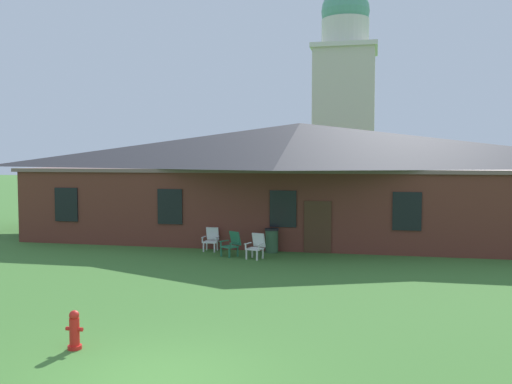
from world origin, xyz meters
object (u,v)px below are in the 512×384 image
lawn_chair_left_end (256,245)px  fire_hydrant (74,331)px  lawn_chair_near_door (232,243)px  trash_bin (272,240)px  lawn_chair_by_porch (211,239)px

lawn_chair_left_end → fire_hydrant: (-1.45, -10.56, -0.12)m
lawn_chair_near_door → trash_bin: trash_bin is taller
lawn_chair_by_porch → trash_bin: size_ratio=0.98×
lawn_chair_near_door → lawn_chair_left_end: same height
lawn_chair_left_end → lawn_chair_by_porch: bearing=148.6°
trash_bin → lawn_chair_near_door: bearing=-139.8°
lawn_chair_left_end → fire_hydrant: 10.66m
lawn_chair_by_porch → lawn_chair_near_door: size_ratio=1.00×
lawn_chair_by_porch → lawn_chair_near_door: 1.54m
lawn_chair_near_door → lawn_chair_left_end: size_ratio=1.00×
lawn_chair_by_porch → lawn_chair_left_end: (2.19, -1.33, 0.00)m
lawn_chair_left_end → fire_hydrant: size_ratio=1.21×
lawn_chair_near_door → fire_hydrant: size_ratio=1.21×
fire_hydrant → trash_bin: trash_bin is taller
fire_hydrant → lawn_chair_by_porch: bearing=93.5°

